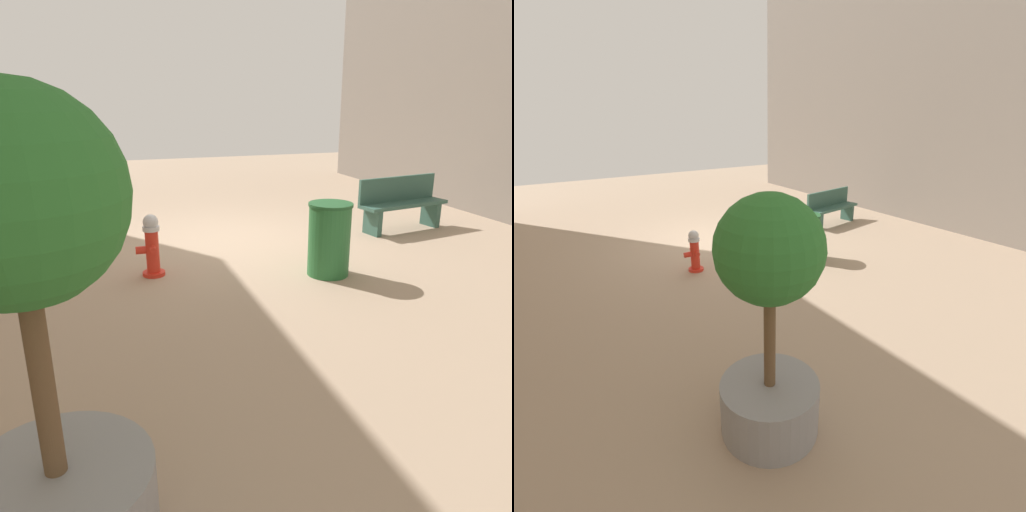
# 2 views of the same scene
# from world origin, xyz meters

# --- Properties ---
(ground_plane) EXTENTS (23.40, 23.40, 0.00)m
(ground_plane) POSITION_xyz_m (0.00, 0.00, 0.00)
(ground_plane) COLOR tan
(fire_hydrant) EXTENTS (0.37, 0.40, 0.85)m
(fire_hydrant) POSITION_xyz_m (1.37, 1.35, 0.42)
(fire_hydrant) COLOR red
(fire_hydrant) RESTS_ON ground_plane
(bench_near) EXTENTS (1.78, 0.71, 0.95)m
(bench_near) POSITION_xyz_m (-3.22, 0.31, 0.50)
(bench_near) COLOR #33594C
(bench_near) RESTS_ON ground_plane
(planter_tree) EXTENTS (0.97, 0.97, 2.40)m
(planter_tree) POSITION_xyz_m (2.34, 5.53, 1.31)
(planter_tree) COLOR gray
(planter_tree) RESTS_ON ground_plane
(trash_bin) EXTENTS (0.59, 0.59, 0.99)m
(trash_bin) POSITION_xyz_m (-0.90, 2.06, 0.50)
(trash_bin) COLOR #266633
(trash_bin) RESTS_ON ground_plane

